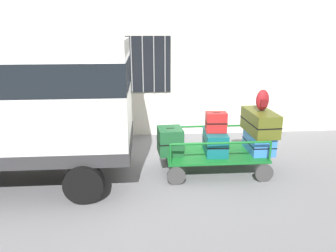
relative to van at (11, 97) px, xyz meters
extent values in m
plane|color=slate|center=(2.77, 0.31, -1.70)|extent=(40.00, 40.00, 0.00)
cube|color=silver|center=(2.77, 2.78, 0.80)|extent=(12.00, 0.30, 5.00)
cube|color=black|center=(2.62, 2.61, 0.30)|extent=(1.20, 0.04, 1.50)
cylinder|color=gray|center=(2.17, 2.57, 0.30)|extent=(0.03, 0.03, 1.50)
cylinder|color=gray|center=(2.47, 2.57, 0.30)|extent=(0.03, 0.03, 1.50)
cylinder|color=gray|center=(2.77, 2.57, 0.30)|extent=(0.03, 0.03, 1.50)
cylinder|color=gray|center=(3.07, 2.57, 0.30)|extent=(0.03, 0.03, 1.50)
cube|color=white|center=(0.00, 0.01, 0.01)|extent=(4.41, 1.98, 2.12)
cube|color=black|center=(0.00, 0.01, 0.44)|extent=(4.43, 2.00, 0.55)
cube|color=#2D2D30|center=(0.00, 0.01, -0.93)|extent=(4.45, 2.02, 0.24)
cylinder|color=black|center=(1.41, -0.98, -1.35)|extent=(0.70, 0.22, 0.70)
cube|color=#146023|center=(3.96, 0.15, -1.31)|extent=(2.06, 1.19, 0.05)
cylinder|color=#383838|center=(4.84, -0.46, -1.51)|extent=(0.37, 0.06, 0.37)
cylinder|color=#383838|center=(4.84, 0.77, -1.51)|extent=(0.37, 0.06, 0.37)
cylinder|color=#383838|center=(3.08, -0.46, -1.51)|extent=(0.37, 0.06, 0.37)
cylinder|color=#383838|center=(3.08, 0.77, -1.51)|extent=(0.37, 0.06, 0.37)
cylinder|color=#146023|center=(4.95, -0.40, -1.08)|extent=(0.04, 0.04, 0.40)
cylinder|color=#146023|center=(4.95, 0.71, -1.08)|extent=(0.04, 0.04, 0.40)
cylinder|color=#146023|center=(2.97, -0.40, -1.08)|extent=(0.04, 0.04, 0.40)
cylinder|color=#146023|center=(2.97, 0.71, -1.08)|extent=(0.04, 0.04, 0.40)
cylinder|color=#146023|center=(3.96, -0.40, -0.88)|extent=(1.98, 0.04, 0.04)
cylinder|color=#146023|center=(3.96, 0.71, -0.88)|extent=(1.98, 0.04, 0.04)
cube|color=#194C28|center=(3.01, 0.16, -1.01)|extent=(0.54, 0.57, 0.55)
cube|color=black|center=(3.01, 0.16, -1.01)|extent=(0.55, 0.58, 0.02)
cube|color=black|center=(3.01, 0.16, -0.74)|extent=(0.16, 0.04, 0.02)
cube|color=#0F5960|center=(3.96, 0.13, -1.05)|extent=(0.48, 0.79, 0.46)
cube|color=black|center=(3.96, 0.13, -1.05)|extent=(0.49, 0.80, 0.02)
cube|color=black|center=(3.96, 0.13, -0.83)|extent=(0.15, 0.04, 0.02)
cube|color=#B21E1E|center=(3.96, 0.13, -0.61)|extent=(0.43, 0.29, 0.41)
cube|color=black|center=(3.96, 0.13, -0.61)|extent=(0.44, 0.30, 0.02)
cube|color=black|center=(3.96, 0.13, -0.41)|extent=(0.15, 0.04, 0.02)
cube|color=#3372C6|center=(4.91, 0.13, -1.08)|extent=(0.47, 0.78, 0.39)
cube|color=black|center=(4.91, 0.13, -1.08)|extent=(0.48, 0.79, 0.02)
cube|color=black|center=(4.91, 0.13, -0.89)|extent=(0.16, 0.03, 0.02)
cube|color=#4C5119|center=(4.91, 0.17, -0.64)|extent=(0.54, 1.02, 0.48)
cube|color=black|center=(4.91, 0.17, -0.64)|extent=(0.55, 1.04, 0.02)
cube|color=black|center=(4.91, 0.17, -0.41)|extent=(0.16, 0.04, 0.02)
ellipsoid|color=maroon|center=(4.93, 0.20, -0.18)|extent=(0.27, 0.19, 0.44)
cube|color=maroon|center=(4.93, 0.10, -0.22)|extent=(0.14, 0.06, 0.15)
camera|label=1|loc=(2.50, -6.05, 1.26)|focal=33.91mm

